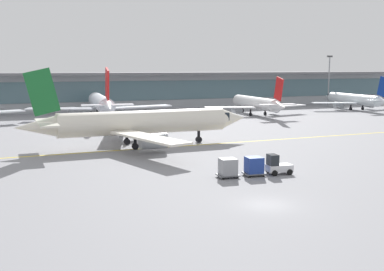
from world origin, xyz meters
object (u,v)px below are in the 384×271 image
(cargo_dolly_trailing, at_px, (228,167))
(gate_airplane_3, at_px, (256,103))
(baggage_tug, at_px, (277,166))
(cargo_dolly_lead, at_px, (254,166))
(gate_airplane_2, at_px, (101,103))
(gate_airplane_4, at_px, (354,99))
(taxiing_regional_jet, at_px, (141,123))
(apron_light_mast_1, at_px, (329,78))

(cargo_dolly_trailing, bearing_deg, gate_airplane_3, 63.43)
(baggage_tug, bearing_deg, cargo_dolly_lead, 180.00)
(gate_airplane_2, bearing_deg, cargo_dolly_trailing, -173.68)
(baggage_tug, bearing_deg, gate_airplane_3, 67.98)
(gate_airplane_3, bearing_deg, gate_airplane_4, -81.41)
(cargo_dolly_trailing, bearing_deg, gate_airplane_2, 96.65)
(gate_airplane_2, distance_m, gate_airplane_4, 65.54)
(gate_airplane_3, distance_m, taxiing_regional_jet, 48.55)
(taxiing_regional_jet, xyz_separation_m, cargo_dolly_lead, (5.76, -21.62, -2.21))
(taxiing_regional_jet, relative_size, apron_light_mast_1, 2.28)
(baggage_tug, relative_size, cargo_dolly_trailing, 1.21)
(gate_airplane_3, bearing_deg, gate_airplane_2, 84.75)
(baggage_tug, xyz_separation_m, apron_light_mast_1, (62.72, 72.80, 6.98))
(gate_airplane_3, bearing_deg, cargo_dolly_trailing, 151.71)
(gate_airplane_3, height_order, apron_light_mast_1, apron_light_mast_1)
(apron_light_mast_1, bearing_deg, baggage_tug, -130.75)
(gate_airplane_2, distance_m, baggage_tug, 59.96)
(taxiing_regional_jet, relative_size, baggage_tug, 12.08)
(gate_airplane_4, relative_size, cargo_dolly_trailing, 12.01)
(gate_airplane_2, xyz_separation_m, cargo_dolly_trailing, (1.47, -59.03, -2.24))
(gate_airplane_3, bearing_deg, cargo_dolly_lead, 154.04)
(gate_airplane_2, height_order, cargo_dolly_trailing, gate_airplane_2)
(cargo_dolly_lead, distance_m, cargo_dolly_trailing, 2.81)
(taxiing_regional_jet, bearing_deg, apron_light_mast_1, 34.97)
(baggage_tug, height_order, cargo_dolly_lead, baggage_tug)
(gate_airplane_4, bearing_deg, apron_light_mast_1, -9.91)
(gate_airplane_3, relative_size, cargo_dolly_lead, 12.24)
(cargo_dolly_trailing, distance_m, apron_light_mast_1, 99.56)
(gate_airplane_2, height_order, cargo_dolly_lead, gate_airplane_2)
(gate_airplane_2, xyz_separation_m, apron_light_mast_1, (69.57, 13.28, 4.58))
(cargo_dolly_lead, bearing_deg, gate_airplane_2, 99.35)
(cargo_dolly_trailing, height_order, apron_light_mast_1, apron_light_mast_1)
(gate_airplane_3, xyz_separation_m, gate_airplane_4, (30.74, 2.74, -0.05))
(cargo_dolly_lead, bearing_deg, gate_airplane_3, 65.76)
(gate_airplane_4, xyz_separation_m, cargo_dolly_lead, (-61.22, -56.67, -1.61))
(gate_airplane_4, bearing_deg, gate_airplane_2, 92.20)
(taxiing_regional_jet, xyz_separation_m, apron_light_mast_1, (71.05, 50.94, 4.61))
(taxiing_regional_jet, bearing_deg, cargo_dolly_trailing, -82.79)
(gate_airplane_2, distance_m, taxiing_regional_jet, 37.69)
(gate_airplane_3, xyz_separation_m, baggage_tug, (-27.90, -54.17, -1.83))
(cargo_dolly_lead, xyz_separation_m, cargo_dolly_trailing, (-2.80, 0.26, 0.00))
(apron_light_mast_1, bearing_deg, cargo_dolly_trailing, -133.28)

